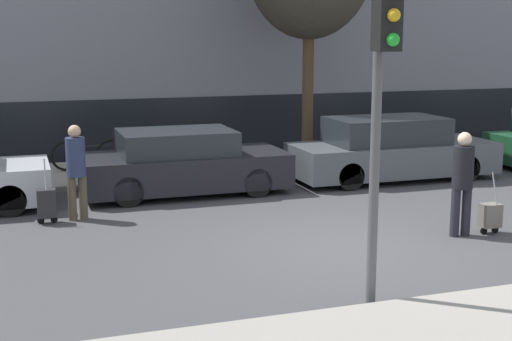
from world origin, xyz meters
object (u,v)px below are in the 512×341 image
parked_car_1 (183,163)px  pedestrian_left (76,166)px  trolley_left (47,203)px  traffic_light (382,80)px  parked_car_2 (391,150)px  trolley_right (490,215)px  parked_bicycle (89,154)px  pedestrian_right (463,178)px

parked_car_1 → pedestrian_left: pedestrian_left is taller
trolley_left → traffic_light: size_ratio=0.30×
parked_car_2 → trolley_right: 4.65m
parked_car_1 → pedestrian_left: 2.76m
pedestrian_left → traffic_light: (3.07, -5.43, 1.79)m
trolley_left → parked_bicycle: (1.16, 4.28, 0.13)m
parked_car_1 → trolley_right: bearing=-48.3°
pedestrian_left → pedestrian_right: size_ratio=0.99×
parked_car_2 → parked_car_1: bearing=179.1°
pedestrian_left → trolley_right: pedestrian_left is taller
pedestrian_right → parked_bicycle: size_ratio=0.98×
parked_car_1 → parked_car_2: bearing=-0.9°
pedestrian_left → trolley_left: bearing=-179.9°
pedestrian_left → trolley_right: (6.43, -3.14, -0.66)m
pedestrian_right → parked_car_2: bearing=-100.1°
trolley_left → pedestrian_right: (6.42, -2.99, 0.62)m
parked_car_1 → parked_bicycle: bearing=121.9°
trolley_right → parked_bicycle: parked_bicycle is taller
parked_car_1 → traffic_light: bearing=-83.5°
trolley_left → pedestrian_right: pedestrian_right is taller
parked_car_1 → pedestrian_right: 5.87m
parked_car_1 → trolley_left: parked_car_1 is taller
traffic_light → trolley_left: bearing=124.1°
parked_car_2 → trolley_left: 7.81m
pedestrian_right → pedestrian_left: bearing=-22.7°
parked_car_2 → trolley_right: bearing=-98.5°
pedestrian_left → parked_car_2: bearing=0.9°
pedestrian_left → traffic_light: bearing=-71.2°
traffic_light → parked_car_2: bearing=59.6°
trolley_left → pedestrian_right: bearing=-25.0°
parked_car_1 → trolley_right: size_ratio=4.02×
parked_car_1 → parked_bicycle: 3.13m
parked_car_1 → parked_car_2: 4.84m
trolley_left → parked_car_1: bearing=30.0°
traffic_light → parked_car_1: bearing=96.5°
parked_car_1 → pedestrian_right: bearing=-52.0°
trolley_right → parked_car_1: bearing=131.7°
parked_car_2 → parked_bicycle: bearing=157.2°
trolley_right → traffic_light: size_ratio=0.27×
parked_car_2 → trolley_left: parked_car_2 is taller
parked_car_1 → pedestrian_right: pedestrian_right is taller
pedestrian_right → trolley_right: 0.87m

